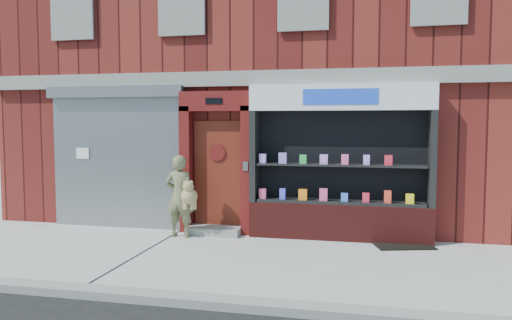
% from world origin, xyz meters
% --- Properties ---
extents(ground, '(80.00, 80.00, 0.00)m').
position_xyz_m(ground, '(0.00, 0.00, 0.00)').
color(ground, '#9E9E99').
rests_on(ground, ground).
extents(curb, '(60.00, 0.30, 0.12)m').
position_xyz_m(curb, '(0.00, -2.15, 0.06)').
color(curb, gray).
rests_on(curb, ground).
extents(building, '(12.00, 8.16, 8.00)m').
position_xyz_m(building, '(-0.00, 5.99, 4.00)').
color(building, '#531513').
rests_on(building, ground).
extents(shutter_bay, '(3.10, 0.30, 3.04)m').
position_xyz_m(shutter_bay, '(-3.00, 1.93, 1.72)').
color(shutter_bay, gray).
rests_on(shutter_bay, ground).
extents(red_door_bay, '(1.52, 0.58, 2.90)m').
position_xyz_m(red_door_bay, '(-0.75, 1.86, 1.46)').
color(red_door_bay, '#4C0D0D').
rests_on(red_door_bay, ground).
extents(pharmacy_bay, '(3.50, 0.41, 3.00)m').
position_xyz_m(pharmacy_bay, '(1.75, 1.81, 1.37)').
color(pharmacy_bay, '#551614').
rests_on(pharmacy_bay, ground).
extents(woman, '(0.71, 0.50, 1.63)m').
position_xyz_m(woman, '(-1.32, 1.32, 0.82)').
color(woman, '#686945').
rests_on(woman, ground).
extents(doormat, '(1.19, 0.98, 0.03)m').
position_xyz_m(doormat, '(2.93, 1.55, 0.01)').
color(doormat, black).
rests_on(doormat, ground).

